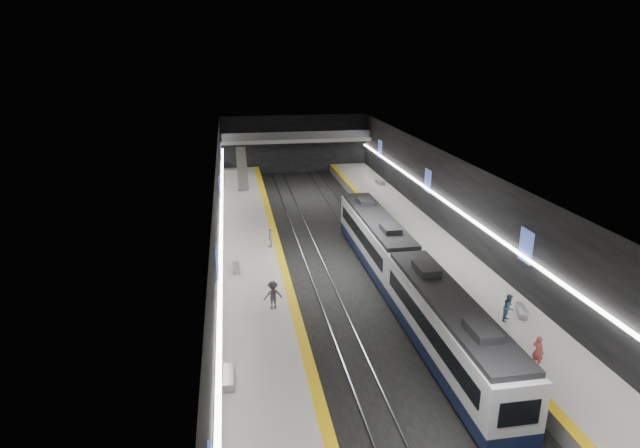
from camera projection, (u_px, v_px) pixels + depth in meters
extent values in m
plane|color=black|center=(350.00, 271.00, 42.19)|extent=(70.00, 70.00, 0.00)
cube|color=beige|center=(352.00, 172.00, 39.65)|extent=(20.00, 70.00, 0.04)
cube|color=black|center=(218.00, 230.00, 39.33)|extent=(0.04, 70.00, 8.00)
cube|color=black|center=(473.00, 217.00, 42.52)|extent=(0.04, 70.00, 8.00)
cube|color=black|center=(294.00, 144.00, 73.65)|extent=(20.00, 0.04, 8.00)
cube|color=slate|center=(254.00, 272.00, 40.84)|extent=(5.00, 70.00, 1.00)
cube|color=#B6B6B1|center=(254.00, 266.00, 40.68)|extent=(5.00, 70.00, 0.02)
cube|color=yellow|center=(283.00, 264.00, 41.02)|extent=(0.60, 70.00, 0.02)
cube|color=slate|center=(440.00, 259.00, 43.23)|extent=(5.00, 70.00, 1.00)
cube|color=#B6B6B1|center=(441.00, 253.00, 43.07)|extent=(5.00, 70.00, 0.02)
cube|color=yellow|center=(415.00, 255.00, 42.71)|extent=(0.60, 70.00, 0.02)
cube|color=gray|center=(309.00, 273.00, 41.66)|extent=(0.08, 70.00, 0.12)
cube|color=gray|center=(328.00, 272.00, 41.89)|extent=(0.08, 70.00, 0.12)
cube|color=gray|center=(371.00, 269.00, 42.46)|extent=(0.08, 70.00, 0.12)
cube|color=gray|center=(389.00, 268.00, 42.69)|extent=(0.08, 70.00, 0.12)
cube|color=#101A3B|center=(446.00, 351.00, 29.81)|extent=(2.65, 15.00, 0.80)
cube|color=white|center=(449.00, 325.00, 29.29)|extent=(2.65, 15.00, 2.50)
cube|color=black|center=(451.00, 302.00, 28.84)|extent=(2.44, 14.25, 0.30)
cube|color=black|center=(449.00, 324.00, 29.27)|extent=(2.69, 13.20, 1.00)
cube|color=black|center=(519.00, 414.00, 22.27)|extent=(1.85, 0.05, 1.20)
cube|color=#101A3B|center=(375.00, 253.00, 43.83)|extent=(2.65, 15.00, 0.80)
cube|color=white|center=(376.00, 234.00, 43.31)|extent=(2.65, 15.00, 2.50)
cube|color=black|center=(377.00, 218.00, 42.87)|extent=(2.44, 14.25, 0.30)
cube|color=black|center=(376.00, 234.00, 43.30)|extent=(2.69, 13.20, 1.00)
cube|color=black|center=(405.00, 271.00, 36.30)|extent=(1.85, 0.05, 1.20)
cube|color=#4159C3|center=(218.00, 266.00, 31.71)|extent=(0.10, 1.50, 2.20)
cube|color=#4159C3|center=(220.00, 190.00, 48.53)|extent=(0.10, 1.50, 2.20)
cube|color=#4159C3|center=(221.00, 154.00, 64.43)|extent=(0.10, 1.50, 2.20)
cube|color=#4159C3|center=(526.00, 246.00, 34.87)|extent=(0.10, 1.50, 2.20)
cube|color=#4159C3|center=(428.00, 181.00, 51.69)|extent=(0.10, 1.50, 2.20)
cube|color=#4159C3|center=(380.00, 149.00, 67.59)|extent=(0.10, 1.50, 2.20)
cube|color=white|center=(221.00, 233.00, 39.43)|extent=(0.25, 68.60, 0.12)
cube|color=white|center=(470.00, 219.00, 42.55)|extent=(0.25, 68.60, 0.12)
cube|color=gray|center=(296.00, 139.00, 71.46)|extent=(20.00, 3.00, 0.50)
cube|color=#47474C|center=(297.00, 136.00, 69.86)|extent=(19.60, 0.08, 1.00)
cube|color=#99999E|center=(242.00, 168.00, 64.39)|extent=(1.20, 7.50, 3.92)
cube|color=#99999E|center=(229.00, 378.00, 26.56)|extent=(0.57, 1.93, 0.47)
cube|color=#99999E|center=(236.00, 268.00, 39.75)|extent=(0.54, 1.72, 0.42)
cube|color=#99999E|center=(521.00, 311.00, 33.27)|extent=(1.06, 1.78, 0.42)
cube|color=#99999E|center=(380.00, 183.00, 64.53)|extent=(0.82, 1.79, 0.42)
imported|color=#C94E4B|center=(538.00, 352.00, 27.66)|extent=(0.64, 0.75, 1.74)
imported|color=teal|center=(509.00, 308.00, 32.32)|extent=(1.06, 1.05, 1.73)
imported|color=#BAB9AA|center=(271.00, 238.00, 44.25)|extent=(0.60, 1.03, 1.65)
imported|color=#44434B|center=(273.00, 295.00, 33.80)|extent=(1.30, 0.88, 1.86)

